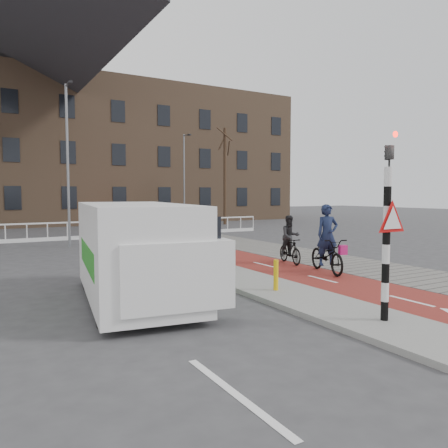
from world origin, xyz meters
TOP-DOWN VIEW (x-y plane):
  - ground at (0.00, 0.00)m, footprint 120.00×120.00m
  - bike_lane at (1.50, 10.00)m, footprint 2.50×60.00m
  - sidewalk at (4.30, 10.00)m, footprint 3.00×60.00m
  - curb_island at (-0.70, 4.00)m, footprint 1.80×16.00m
  - traffic_signal at (-0.60, -2.02)m, footprint 0.80×0.80m
  - bollard at (-0.85, 1.09)m, footprint 0.12×0.12m
  - cyclist_near at (2.36, 2.74)m, footprint 1.29×2.22m
  - cyclist_far at (2.45, 4.73)m, footprint 0.81×1.63m
  - van at (-4.09, 2.21)m, footprint 2.83×5.53m
  - railing at (-5.00, 17.00)m, footprint 28.00×0.10m
  - townhouse_row at (-3.00, 32.00)m, footprint 46.00×10.00m
  - tree_right at (10.38, 23.26)m, footprint 0.24×0.24m
  - streetlight_near at (-3.44, 13.89)m, footprint 0.12×0.12m
  - streetlight_right at (7.01, 23.80)m, footprint 0.12×0.12m

SIDE VIEW (x-z plane):
  - ground at x=0.00m, z-range 0.00..0.00m
  - bike_lane at x=1.50m, z-range 0.00..0.01m
  - sidewalk at x=4.30m, z-range 0.00..0.01m
  - curb_island at x=-0.70m, z-range 0.00..0.12m
  - railing at x=-5.00m, z-range -0.19..0.80m
  - bollard at x=-0.85m, z-range 0.12..0.88m
  - cyclist_far at x=2.45m, z-range -0.14..1.59m
  - cyclist_near at x=2.36m, z-range -0.35..1.82m
  - van at x=-4.09m, z-range 0.06..2.33m
  - traffic_signal at x=-0.60m, z-range 0.15..3.83m
  - streetlight_right at x=7.01m, z-range 0.00..7.10m
  - streetlight_near at x=-3.44m, z-range 0.00..7.55m
  - tree_right at x=10.38m, z-range 0.00..7.77m
  - townhouse_row at x=-3.00m, z-range -0.14..15.76m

